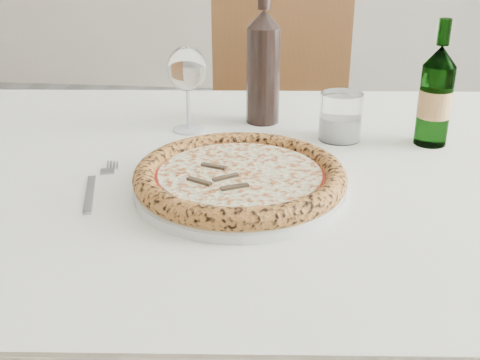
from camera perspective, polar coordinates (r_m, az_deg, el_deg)
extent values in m
cube|color=brown|center=(0.99, 0.60, -0.09)|extent=(1.57, 0.99, 0.04)
cube|color=white|center=(0.99, 0.61, 1.13)|extent=(1.63, 1.05, 0.01)
cube|color=white|center=(1.45, 2.31, 4.02)|extent=(1.56, 0.01, 0.22)
cube|color=brown|center=(1.74, 3.35, 0.79)|extent=(0.41, 0.41, 0.04)
cube|color=brown|center=(1.84, 3.86, 10.24)|extent=(0.41, 0.04, 0.46)
cylinder|color=brown|center=(2.00, 8.48, -3.66)|extent=(0.04, 0.04, 0.43)
cylinder|color=brown|center=(1.70, 8.80, -9.11)|extent=(0.04, 0.04, 0.43)
cylinder|color=brown|center=(2.02, -1.52, -3.19)|extent=(0.04, 0.04, 0.43)
cylinder|color=brown|center=(1.71, -3.08, -8.51)|extent=(0.04, 0.04, 0.43)
cylinder|color=silver|center=(0.89, 0.00, -0.76)|extent=(0.31, 0.31, 0.01)
torus|color=silver|center=(0.89, 0.00, -0.47)|extent=(0.31, 0.31, 0.01)
cylinder|color=tan|center=(0.88, 0.00, 0.00)|extent=(0.31, 0.31, 0.01)
torus|color=#B87131|center=(0.88, 0.00, 0.47)|extent=(0.31, 0.31, 0.03)
cylinder|color=red|center=(0.88, 0.00, 0.47)|extent=(0.26, 0.26, 0.00)
cylinder|color=#F9EFBC|center=(0.88, 0.00, 0.65)|extent=(0.24, 0.24, 0.00)
cube|color=#473527|center=(0.88, 1.99, 0.84)|extent=(0.04, 0.01, 0.00)
cube|color=#473527|center=(0.92, 0.32, 2.12)|extent=(0.01, 0.04, 0.00)
cube|color=#473527|center=(0.89, -4.38, 1.10)|extent=(0.04, 0.01, 0.00)
cube|color=#473527|center=(0.85, -0.26, -0.03)|extent=(0.01, 0.04, 0.00)
cube|color=#8D94A6|center=(0.91, -14.01, -1.23)|extent=(0.05, 0.13, 0.00)
cube|color=#8D94A6|center=(0.98, -12.55, 0.69)|extent=(0.03, 0.03, 0.00)
cylinder|color=#8D94A6|center=(1.00, -12.57, 1.26)|extent=(0.00, 0.03, 0.00)
cylinder|color=#8D94A6|center=(1.00, -12.28, 1.25)|extent=(0.00, 0.03, 0.00)
cylinder|color=#8D94A6|center=(1.00, -11.98, 1.24)|extent=(0.00, 0.03, 0.00)
cylinder|color=#8D94A6|center=(1.00, -11.68, 1.23)|extent=(0.00, 0.03, 0.00)
cylinder|color=silver|center=(1.15, -4.85, 4.81)|extent=(0.06, 0.06, 0.00)
cylinder|color=silver|center=(1.14, -4.93, 6.82)|extent=(0.01, 0.01, 0.08)
ellipsoid|color=white|center=(1.12, -5.06, 10.47)|extent=(0.07, 0.07, 0.08)
cylinder|color=white|center=(1.11, 9.51, 5.96)|extent=(0.08, 0.08, 0.09)
cylinder|color=white|center=(1.11, 9.44, 4.93)|extent=(0.07, 0.07, 0.04)
cylinder|color=#32662D|center=(1.11, 17.94, 6.71)|extent=(0.06, 0.06, 0.14)
cone|color=#32662D|center=(1.09, 18.53, 11.11)|extent=(0.06, 0.06, 0.04)
cylinder|color=#32662D|center=(1.09, 18.81, 13.15)|extent=(0.02, 0.02, 0.04)
cylinder|color=#DDD76B|center=(1.11, 17.97, 6.92)|extent=(0.06, 0.06, 0.05)
cylinder|color=black|center=(1.18, 2.20, 9.82)|extent=(0.06, 0.06, 0.18)
cone|color=black|center=(1.15, 2.29, 15.07)|extent=(0.06, 0.06, 0.03)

